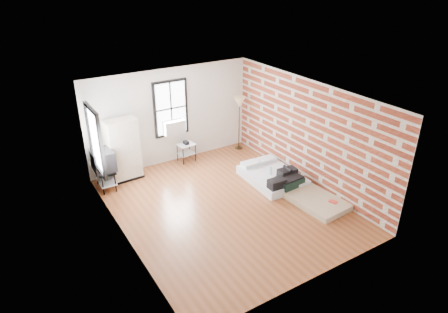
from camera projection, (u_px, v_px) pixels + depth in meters
ground at (226, 206)px, 9.82m from camera, size 6.00×6.00×0.00m
room_shell at (226, 134)px, 9.45m from camera, size 5.02×6.02×2.80m
mattress_main at (273, 176)px, 10.87m from camera, size 1.34×1.77×0.55m
mattress_bare at (305, 194)px, 10.10m from camera, size 1.11×1.93×0.40m
wardrobe at (123, 150)px, 10.71m from camera, size 0.89×0.54×1.72m
side_table at (186, 148)px, 11.86m from camera, size 0.53×0.44×0.65m
floor_lamp at (239, 105)px, 12.22m from camera, size 0.37×0.37×1.71m
tv_stand at (104, 161)px, 10.26m from camera, size 0.56×0.79×1.09m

